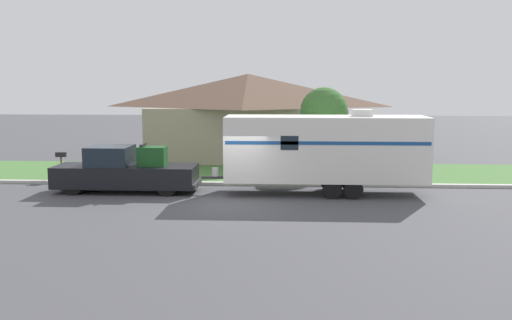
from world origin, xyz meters
The scene contains 8 objects.
ground_plane centered at (0.00, 0.00, 0.00)m, with size 120.00×120.00×0.00m, color #47474C.
curb_strip centered at (0.00, 3.75, 0.07)m, with size 80.00×0.30×0.14m.
lawn_strip centered at (0.00, 7.40, 0.01)m, with size 80.00×7.00×0.03m.
house_across_street centered at (-0.32, 12.93, 2.66)m, with size 12.30×6.80×5.12m.
pickup_truck centered at (-4.80, 1.96, 0.86)m, with size 6.06×1.95×2.05m.
travel_trailer centered at (3.62, 1.96, 1.90)m, with size 9.25×2.38×3.51m.
mailbox centered at (-8.63, 4.66, 1.03)m, with size 0.48×0.20×1.34m.
tree_in_yard centered at (3.91, 7.76, 3.15)m, with size 2.42×2.42×4.37m.
Camera 1 is at (2.04, -21.48, 4.58)m, focal length 40.00 mm.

